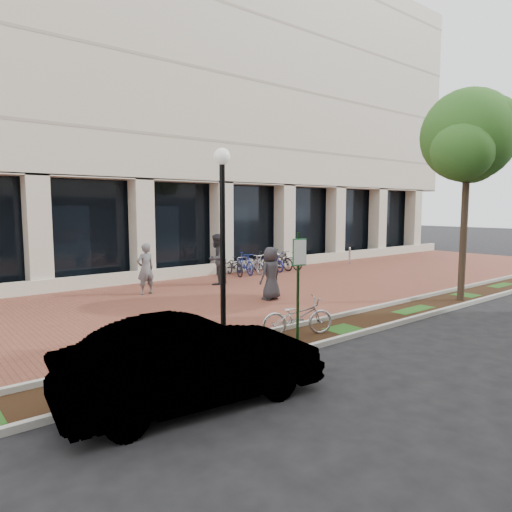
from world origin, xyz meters
TOP-DOWN VIEW (x-y plane):
  - ground at (0.00, 0.00)m, footprint 120.00×120.00m
  - brick_plaza at (0.00, 0.00)m, footprint 40.00×9.00m
  - planting_strip at (0.00, -5.25)m, footprint 40.00×1.50m
  - curb_plaza_side at (0.00, -4.50)m, footprint 40.00×0.12m
  - curb_street_side at (0.00, -6.00)m, footprint 40.00×0.12m
  - near_office_building at (0.00, 10.47)m, footprint 40.00×12.12m
  - parking_sign at (-2.99, -5.33)m, footprint 0.34×0.07m
  - lamppost at (-4.57, -4.60)m, footprint 0.36×0.36m
  - street_tree at (4.40, -5.43)m, footprint 3.52×2.94m
  - locked_bicycle at (-2.71, -5.03)m, footprint 1.86×1.28m
  - pedestrian_left at (-3.23, 2.06)m, footprint 0.70×0.50m
  - pedestrian_mid at (-0.12, 2.20)m, footprint 1.22×1.12m
  - pedestrian_right at (-0.41, -1.40)m, footprint 0.93×0.68m
  - bollard at (8.98, 2.99)m, footprint 0.12×0.12m
  - bike_rack_cluster at (3.47, 3.64)m, footprint 4.17×1.83m
  - sedan_near_curb at (-6.63, -6.73)m, footprint 4.26×1.92m

SIDE VIEW (x-z plane):
  - ground at x=0.00m, z-range 0.00..0.00m
  - brick_plaza at x=0.00m, z-range 0.00..0.01m
  - planting_strip at x=0.00m, z-range 0.00..0.01m
  - curb_plaza_side at x=0.00m, z-range 0.00..0.12m
  - curb_street_side at x=0.00m, z-range 0.00..0.12m
  - locked_bicycle at x=-2.71m, z-range 0.00..0.92m
  - bollard at x=8.98m, z-range 0.01..0.94m
  - bike_rack_cluster at x=3.47m, z-range -0.03..0.98m
  - sedan_near_curb at x=-6.63m, z-range 0.00..1.36m
  - pedestrian_right at x=-0.41m, z-range 0.00..1.76m
  - pedestrian_left at x=-3.23m, z-range 0.00..1.81m
  - pedestrian_mid at x=-0.12m, z-range 0.00..2.01m
  - parking_sign at x=-2.99m, z-range 0.34..2.83m
  - lamppost at x=-4.57m, z-range 0.28..4.59m
  - street_tree at x=4.40m, z-range 1.73..8.53m
  - near_office_building at x=0.00m, z-range 2.05..18.05m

